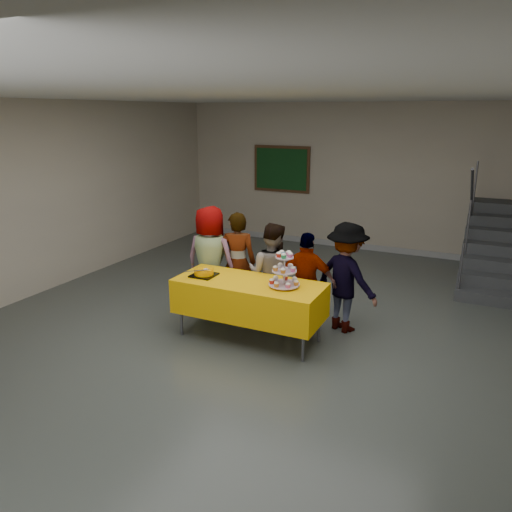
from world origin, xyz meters
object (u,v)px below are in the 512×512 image
Objects in this scene: cupcake_stand at (284,273)px; staircase at (504,251)px; bake_table at (249,298)px; schoolchild_b at (237,263)px; noticeboard at (282,169)px; schoolchild_c at (272,274)px; schoolchild_a at (210,260)px; schoolchild_d at (307,282)px; schoolchild_e at (346,277)px; bear_cake at (204,271)px.

staircase is at bearing 58.85° from cupcake_stand.
cupcake_stand is (0.47, 0.02, 0.39)m from bake_table.
noticeboard is at bearing -97.12° from schoolchild_b.
schoolchild_a is at bearing -3.69° from schoolchild_c.
noticeboard is at bearing 108.47° from bake_table.
cupcake_stand is at bearing 121.94° from schoolchild_c.
schoolchild_c is 1.08× the size of noticeboard.
staircase is (3.81, 3.47, -0.29)m from schoolchild_a.
bake_table is 0.81m from schoolchild_d.
schoolchild_e is 4.95m from noticeboard.
schoolchild_e is at bearing 38.01° from bake_table.
cupcake_stand is at bearing 1.92° from bake_table.
schoolchild_b is at bearing 84.93° from bear_cake.
schoolchild_b reaches higher than cupcake_stand.
schoolchild_c is at bearing 85.49° from bake_table.
schoolchild_a reaches higher than schoolchild_d.
bake_table is at bearing 81.35° from schoolchild_c.
schoolchild_e reaches higher than schoolchild_c.
bear_cake is 0.27× the size of schoolchild_d.
cupcake_stand is 0.30× the size of schoolchild_e.
schoolchild_c is at bearing -5.82° from schoolchild_d.
schoolchild_a is 0.39m from schoolchild_b.
schoolchild_e is 0.61× the size of staircase.
bear_cake is at bearing -176.64° from cupcake_stand.
cupcake_stand is 0.34× the size of noticeboard.
bear_cake is (-0.63, -0.05, 0.27)m from bake_table.
bake_table is at bearing -178.08° from cupcake_stand.
bake_table is 4.99m from staircase.
cupcake_stand is 0.34× the size of schoolchild_d.
staircase is at bearing -140.46° from schoolchild_a.
schoolchild_a is 1.47m from schoolchild_d.
schoolchild_a is at bearing 113.90° from bear_cake.
schoolchild_a is at bearing -80.44° from noticeboard.
cupcake_stand is 0.64m from schoolchild_d.
staircase reaches higher than bear_cake.
noticeboard reaches higher than staircase.
bear_cake is 0.70m from schoolchild_a.
bake_table is 1.34× the size of schoolchild_c.
staircase is at bearing 49.24° from bear_cake.
staircase is (2.44, 4.03, -0.46)m from cupcake_stand.
schoolchild_b is at bearing -158.21° from schoolchild_a.
bear_cake is 5.09m from noticeboard.
bear_cake is 0.24× the size of schoolchild_b.
bear_cake is at bearing 23.39° from schoolchild_d.
bear_cake is at bearing -78.48° from noticeboard.
schoolchild_d reaches higher than bear_cake.
schoolchild_c is 0.51m from schoolchild_d.
schoolchild_b is 0.62m from schoolchild_c.
schoolchild_e is (0.46, 0.22, 0.07)m from schoolchild_d.
noticeboard is at bearing 101.52° from bear_cake.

